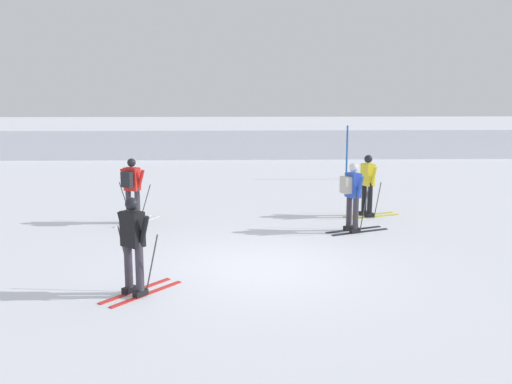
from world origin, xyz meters
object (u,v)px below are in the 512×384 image
skier_black (134,243)px  trail_marker_pole (347,153)px  skier_blue (352,194)px  skier_red (132,187)px  skier_yellow (368,184)px

skier_black → trail_marker_pole: 14.02m
skier_black → skier_blue: bearing=43.4°
skier_black → skier_red: (-0.99, 5.42, 0.04)m
skier_blue → skier_yellow: 1.89m
skier_red → skier_black: bearing=-79.7°
skier_blue → skier_black: (-4.55, -4.31, -0.04)m
skier_red → skier_blue: bearing=-11.3°
skier_yellow → skier_red: size_ratio=1.00×
trail_marker_pole → skier_red: bearing=-133.8°
skier_black → trail_marker_pole: size_ratio=0.83×
skier_blue → skier_red: (-5.54, 1.11, -0.00)m
skier_black → skier_red: same height
skier_red → trail_marker_pole: bearing=46.2°
skier_blue → skier_red: size_ratio=1.00×
skier_yellow → skier_red: 6.34m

